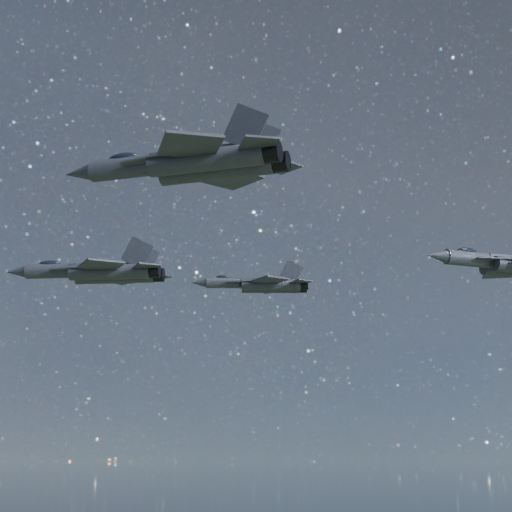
{
  "coord_description": "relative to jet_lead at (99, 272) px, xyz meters",
  "views": [
    {
      "loc": [
        7.59,
        -85.22,
        127.04
      ],
      "look_at": [
        1.47,
        -2.45,
        147.05
      ],
      "focal_mm": 60.0,
      "sensor_mm": 36.0,
      "label": 1
    }
  ],
  "objects": [
    {
      "name": "jet_lead",
      "position": [
        0.0,
        0.0,
        0.0
      ],
      "size": [
        17.04,
        12.1,
        4.33
      ],
      "rotation": [
        0.0,
        0.0,
        -0.04
      ],
      "color": "#2D3038"
    },
    {
      "name": "jet_slot",
      "position": [
        40.06,
        -4.75,
        -1.06
      ],
      "size": [
        15.45,
        10.11,
        3.99
      ],
      "rotation": [
        0.0,
        0.0,
        0.43
      ],
      "color": "#2D3038"
    },
    {
      "name": "jet_right",
      "position": [
        12.94,
        -23.08,
        3.06
      ],
      "size": [
        19.04,
        12.96,
        4.78
      ],
      "rotation": [
        0.0,
        0.0,
        -0.25
      ],
      "color": "#2D3038"
    },
    {
      "name": "jet_left",
      "position": [
        14.71,
        26.05,
        3.83
      ],
      "size": [
        16.04,
        11.26,
        4.05
      ],
      "rotation": [
        0.0,
        0.0,
        0.09
      ],
      "color": "#2D3038"
    }
  ]
}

